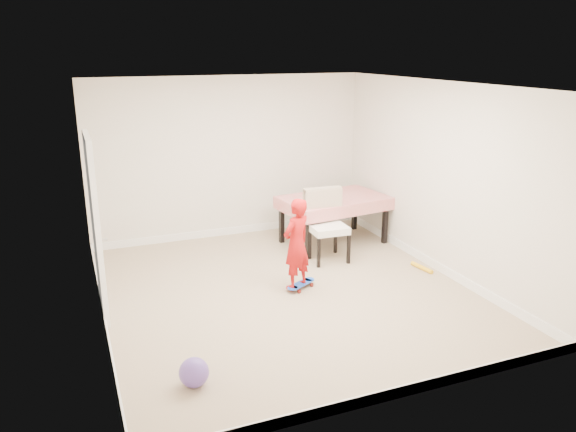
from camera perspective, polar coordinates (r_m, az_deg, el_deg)
name	(u,v)px	position (r m, az deg, el deg)	size (l,w,h in m)	color
ground	(287,292)	(7.28, -0.15, -7.69)	(5.00, 5.00, 0.00)	tan
ceiling	(286,86)	(6.64, -0.16, 13.02)	(4.50, 5.00, 0.04)	white
wall_back	(230,158)	(9.14, -5.94, 5.89)	(4.50, 0.04, 2.60)	silver
wall_front	(397,264)	(4.74, 11.04, -4.81)	(4.50, 0.04, 2.60)	silver
wall_left	(94,213)	(6.39, -19.06, 0.27)	(0.04, 5.00, 2.60)	silver
wall_right	(439,179)	(7.92, 15.05, 3.70)	(0.04, 5.00, 2.60)	silver
door	(96,229)	(6.76, -18.94, -1.29)	(0.10, 0.94, 2.11)	white
baseboard_back	(232,231)	(9.46, -5.74, -1.49)	(4.50, 0.02, 0.12)	white
baseboard_front	(390,394)	(5.31, 10.33, -17.39)	(4.50, 0.02, 0.12)	white
baseboard_left	(104,317)	(6.83, -18.15, -9.76)	(0.02, 5.00, 0.12)	white
baseboard_right	(432,263)	(8.28, 14.46, -4.67)	(0.02, 5.00, 0.12)	white
dining_table	(333,220)	(8.94, 4.63, -0.41)	(1.61, 1.02, 0.76)	red
dining_chair	(328,226)	(8.17, 4.06, -1.02)	(0.57, 0.65, 1.05)	white
skateboard	(301,286)	(7.36, 1.33, -7.10)	(0.48, 0.18, 0.07)	blue
child	(296,247)	(7.11, 0.86, -3.13)	(0.43, 0.28, 1.19)	red
balloon	(194,372)	(5.44, -9.53, -15.40)	(0.28, 0.28, 0.28)	#6246A9
foam_toy	(422,268)	(8.18, 13.44, -5.11)	(0.06, 0.06, 0.40)	yellow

